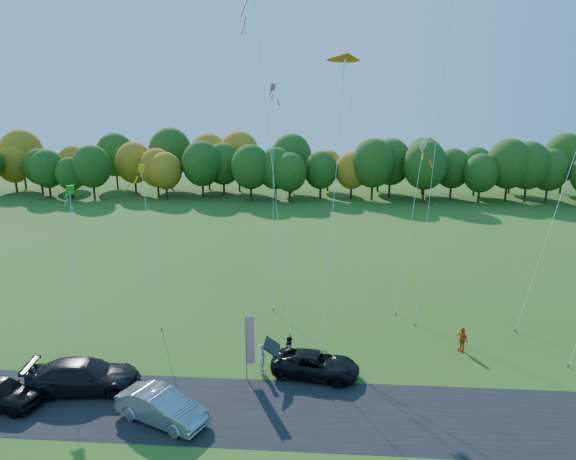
# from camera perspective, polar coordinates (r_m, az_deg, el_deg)

# --- Properties ---
(ground) EXTENTS (160.00, 160.00, 0.00)m
(ground) POSITION_cam_1_polar(r_m,az_deg,el_deg) (30.94, -0.82, -15.44)
(ground) COLOR #2D5416
(asphalt_strip) EXTENTS (90.00, 6.00, 0.01)m
(asphalt_strip) POSITION_cam_1_polar(r_m,az_deg,el_deg) (27.54, -1.58, -19.51)
(asphalt_strip) COLOR black
(asphalt_strip) RESTS_ON ground
(tree_line) EXTENTS (116.00, 12.00, 10.00)m
(tree_line) POSITION_cam_1_polar(r_m,az_deg,el_deg) (83.28, 2.42, 3.45)
(tree_line) COLOR #1E4711
(tree_line) RESTS_ON ground
(black_suv) EXTENTS (5.32, 3.13, 1.39)m
(black_suv) POSITION_cam_1_polar(r_m,az_deg,el_deg) (30.25, 3.08, -14.69)
(black_suv) COLOR black
(black_suv) RESTS_ON ground
(silver_sedan) EXTENTS (5.01, 3.45, 1.56)m
(silver_sedan) POSITION_cam_1_polar(r_m,az_deg,el_deg) (27.16, -13.86, -18.53)
(silver_sedan) COLOR #9E9FA3
(silver_sedan) RESTS_ON ground
(dark_truck_a) EXTENTS (6.19, 3.19, 1.72)m
(dark_truck_a) POSITION_cam_1_polar(r_m,az_deg,el_deg) (30.85, -21.75, -14.80)
(dark_truck_a) COLOR black
(dark_truck_a) RESTS_ON ground
(person_tailgate_a) EXTENTS (0.49, 0.69, 1.76)m
(person_tailgate_a) POSITION_cam_1_polar(r_m,az_deg,el_deg) (30.50, -2.91, -14.04)
(person_tailgate_a) COLOR silver
(person_tailgate_a) RESTS_ON ground
(person_tailgate_b) EXTENTS (0.74, 0.89, 1.67)m
(person_tailgate_b) POSITION_cam_1_polar(r_m,az_deg,el_deg) (31.48, 0.21, -13.18)
(person_tailgate_b) COLOR gray
(person_tailgate_b) RESTS_ON ground
(person_east) EXTENTS (0.77, 1.00, 1.57)m
(person_east) POSITION_cam_1_polar(r_m,az_deg,el_deg) (34.62, 18.77, -11.41)
(person_east) COLOR #E54C15
(person_east) RESTS_ON ground
(feather_flag) EXTENTS (0.49, 0.22, 3.84)m
(feather_flag) POSITION_cam_1_polar(r_m,az_deg,el_deg) (29.32, -4.34, -12.08)
(feather_flag) COLOR #999999
(feather_flag) RESTS_ON ground
(kite_delta_blue) EXTENTS (5.11, 11.15, 25.63)m
(kite_delta_blue) POSITION_cam_1_polar(r_m,az_deg,el_deg) (36.86, -2.03, 9.60)
(kite_delta_blue) COLOR #4C3F33
(kite_delta_blue) RESTS_ON ground
(kite_parafoil_orange) EXTENTS (6.03, 13.83, 27.65)m
(kite_parafoil_orange) POSITION_cam_1_polar(r_m,az_deg,el_deg) (41.30, 16.33, 11.24)
(kite_parafoil_orange) COLOR #4C3F33
(kite_parafoil_orange) RESTS_ON ground
(kite_delta_red) EXTENTS (2.71, 11.11, 19.86)m
(kite_delta_red) POSITION_cam_1_polar(r_m,az_deg,el_deg) (34.87, 5.27, 5.13)
(kite_delta_red) COLOR #4C3F33
(kite_delta_red) RESTS_ON ground
(kite_parafoil_rainbow) EXTENTS (8.07, 7.62, 15.43)m
(kite_parafoil_rainbow) POSITION_cam_1_polar(r_m,az_deg,el_deg) (40.96, 27.54, 1.59)
(kite_parafoil_rainbow) COLOR #4C3F33
(kite_parafoil_rainbow) RESTS_ON ground
(kite_diamond_yellow) EXTENTS (2.89, 5.17, 11.13)m
(kite_diamond_yellow) POSITION_cam_1_polar(r_m,az_deg,el_deg) (37.53, -14.98, -1.62)
(kite_diamond_yellow) COLOR #4C3F33
(kite_diamond_yellow) RESTS_ON ground
(kite_diamond_green) EXTENTS (2.50, 5.72, 10.19)m
(kite_diamond_green) POSITION_cam_1_polar(r_m,az_deg,el_deg) (35.54, -22.83, -3.99)
(kite_diamond_green) COLOR #4C3F33
(kite_diamond_green) RESTS_ON ground
(kite_diamond_white) EXTENTS (3.04, 6.11, 13.01)m
(kite_diamond_white) POSITION_cam_1_polar(r_m,az_deg,el_deg) (39.94, 13.47, 0.61)
(kite_diamond_white) COLOR #4C3F33
(kite_diamond_white) RESTS_ON ground
(kite_diamond_pink) EXTENTS (1.22, 8.20, 17.00)m
(kite_diamond_pink) POSITION_cam_1_polar(r_m,az_deg,el_deg) (40.40, -1.67, 4.33)
(kite_diamond_pink) COLOR #4C3F33
(kite_diamond_pink) RESTS_ON ground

